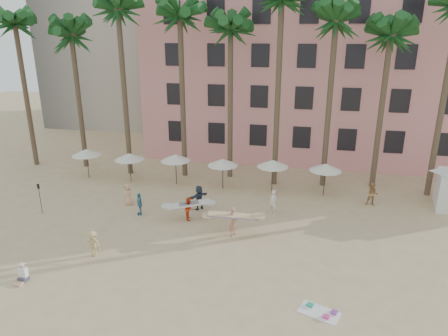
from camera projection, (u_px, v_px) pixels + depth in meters
ground at (192, 276)px, 20.86m from camera, size 120.00×120.00×0.00m
pink_hotel at (326, 75)px, 41.05m from camera, size 35.00×14.00×16.00m
palm_row at (249, 21)px, 30.53m from camera, size 44.40×5.40×16.30m
umbrella_row at (199, 160)px, 32.29m from camera, size 22.50×2.70×2.73m
beach_towel at (320, 312)px, 18.09m from camera, size 2.04×1.58×0.14m
carrier_yellow at (233, 220)px, 24.72m from camera, size 3.25×1.32×1.92m
carrier_white at (189, 207)px, 26.96m from camera, size 2.99×1.83×1.59m
beachgoers at (208, 205)px, 27.44m from camera, size 18.50×11.51×1.81m
paddle at (40, 195)px, 27.63m from camera, size 0.18×0.04×2.23m
seated_man at (22, 275)px, 20.29m from camera, size 0.43×0.75×0.97m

